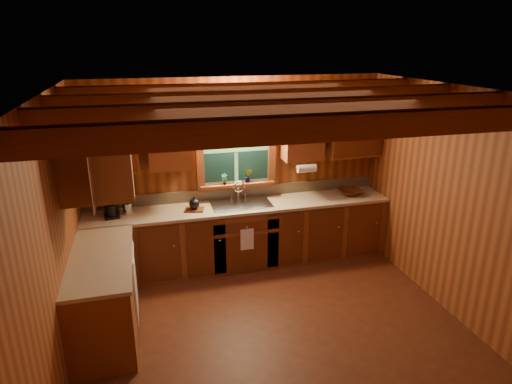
{
  "coord_description": "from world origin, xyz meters",
  "views": [
    {
      "loc": [
        -1.27,
        -3.95,
        3.05
      ],
      "look_at": [
        0.0,
        0.8,
        1.35
      ],
      "focal_mm": 30.89,
      "sensor_mm": 36.0,
      "label": 1
    }
  ],
  "objects": [
    {
      "name": "base_cabinets",
      "position": [
        -0.49,
        1.28,
        0.43
      ],
      "size": [
        4.2,
        2.22,
        0.86
      ],
      "color": "brown",
      "rests_on": "ground"
    },
    {
      "name": "window_sill",
      "position": [
        0.0,
        1.82,
        1.12
      ],
      "size": [
        1.06,
        0.14,
        0.04
      ],
      "primitive_type": "cube",
      "color": "brown",
      "rests_on": "room"
    },
    {
      "name": "wall_sconce",
      "position": [
        0.0,
        1.75,
        2.16
      ],
      "size": [
        0.45,
        0.21,
        0.17
      ],
      "color": "black",
      "rests_on": "room"
    },
    {
      "name": "dishwasher_panel",
      "position": [
        -1.47,
        0.68,
        0.43
      ],
      "size": [
        0.02,
        0.6,
        0.8
      ],
      "primitive_type": "cube",
      "color": "white",
      "rests_on": "base_cabinets"
    },
    {
      "name": "potted_plant_right",
      "position": [
        0.16,
        1.82,
        1.24
      ],
      "size": [
        0.13,
        0.12,
        0.2
      ],
      "primitive_type": "imported",
      "rotation": [
        0.0,
        0.0,
        -0.36
      ],
      "color": "#562612",
      "rests_on": "window_sill"
    },
    {
      "name": "backsplash",
      "position": [
        0.0,
        1.89,
        0.98
      ],
      "size": [
        4.2,
        0.02,
        0.16
      ],
      "primitive_type": "cube",
      "color": "tan",
      "rests_on": "room"
    },
    {
      "name": "coffee_maker",
      "position": [
        -1.71,
        1.62,
        1.06
      ],
      "size": [
        0.18,
        0.23,
        0.32
      ],
      "rotation": [
        0.0,
        0.0,
        0.15
      ],
      "color": "black",
      "rests_on": "countertop"
    },
    {
      "name": "potted_plant_left",
      "position": [
        -0.19,
        1.8,
        1.22
      ],
      "size": [
        0.1,
        0.09,
        0.16
      ],
      "primitive_type": "imported",
      "rotation": [
        0.0,
        0.0,
        -0.36
      ],
      "color": "#562612",
      "rests_on": "window_sill"
    },
    {
      "name": "cutting_board",
      "position": [
        -0.65,
        1.54,
        0.91
      ],
      "size": [
        0.28,
        0.23,
        0.02
      ],
      "primitive_type": "cube",
      "rotation": [
        0.0,
        0.0,
        -0.26
      ],
      "color": "#562612",
      "rests_on": "countertop"
    },
    {
      "name": "paper_towel_roll",
      "position": [
        0.92,
        1.53,
        1.37
      ],
      "size": [
        0.27,
        0.11,
        0.11
      ],
      "primitive_type": "cylinder",
      "rotation": [
        0.0,
        1.57,
        0.0
      ],
      "color": "white",
      "rests_on": "upper_cabinets"
    },
    {
      "name": "window",
      "position": [
        0.0,
        1.87,
        1.53
      ],
      "size": [
        1.12,
        0.08,
        1.0
      ],
      "color": "brown",
      "rests_on": "room"
    },
    {
      "name": "upper_cabinets",
      "position": [
        -0.56,
        1.42,
        1.84
      ],
      "size": [
        4.19,
        1.77,
        0.78
      ],
      "color": "brown",
      "rests_on": "room"
    },
    {
      "name": "sink",
      "position": [
        0.0,
        1.6,
        0.86
      ],
      "size": [
        0.82,
        0.48,
        0.43
      ],
      "color": "silver",
      "rests_on": "countertop"
    },
    {
      "name": "wicker_basket",
      "position": [
        1.64,
        1.59,
        0.94
      ],
      "size": [
        0.38,
        0.38,
        0.08
      ],
      "primitive_type": "imported",
      "rotation": [
        0.0,
        0.0,
        -0.11
      ],
      "color": "#48230C",
      "rests_on": "countertop"
    },
    {
      "name": "room",
      "position": [
        0.0,
        0.0,
        1.3
      ],
      "size": [
        4.2,
        4.2,
        4.2
      ],
      "color": "#512613",
      "rests_on": "ground"
    },
    {
      "name": "utensil_crock",
      "position": [
        -1.51,
        1.65,
        0.98
      ],
      "size": [
        0.12,
        0.12,
        0.33
      ],
      "rotation": [
        0.0,
        0.0,
        0.0
      ],
      "color": "silver",
      "rests_on": "countertop"
    },
    {
      "name": "ceiling_beams",
      "position": [
        0.0,
        0.0,
        2.49
      ],
      "size": [
        4.2,
        2.54,
        0.18
      ],
      "color": "brown",
      "rests_on": "room"
    },
    {
      "name": "teakettle",
      "position": [
        -0.65,
        1.54,
        0.99
      ],
      "size": [
        0.14,
        0.14,
        0.17
      ],
      "rotation": [
        0.0,
        0.0,
        -0.1
      ],
      "color": "black",
      "rests_on": "cutting_board"
    },
    {
      "name": "dish_towel",
      "position": [
        0.0,
        1.26,
        0.52
      ],
      "size": [
        0.18,
        0.01,
        0.3
      ],
      "primitive_type": "cube",
      "color": "white",
      "rests_on": "base_cabinets"
    },
    {
      "name": "countertop",
      "position": [
        -0.48,
        1.29,
        0.88
      ],
      "size": [
        4.2,
        2.24,
        0.04
      ],
      "color": "tan",
      "rests_on": "base_cabinets"
    }
  ]
}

